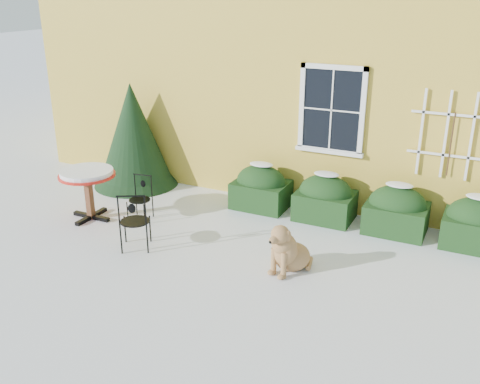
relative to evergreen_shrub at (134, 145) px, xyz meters
The scene contains 8 objects.
ground 4.27m from the evergreen_shrub, 37.77° to the right, with size 80.00×80.00×0.00m, color white.
house 6.00m from the evergreen_shrub, 53.33° to the left, with size 12.40×8.40×6.40m.
hedge_row 4.98m from the evergreen_shrub, ahead, with size 4.95×0.80×0.91m.
evergreen_shrub is the anchor object (origin of this frame).
bistro_table 1.96m from the evergreen_shrub, 79.20° to the right, with size 1.03×1.03×0.95m.
patio_chair_near 3.20m from the evergreen_shrub, 53.79° to the right, with size 0.61×0.61×1.01m.
patio_chair_far 2.00m from the evergreen_shrub, 50.98° to the right, with size 0.42×0.41×0.83m.
dog 4.94m from the evergreen_shrub, 26.25° to the right, with size 0.68×0.89×0.84m.
Camera 1 is at (3.62, -6.40, 4.07)m, focal length 40.00 mm.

